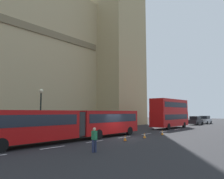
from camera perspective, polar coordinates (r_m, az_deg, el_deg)
The scene contains 11 objects.
ground_plane at distance 23.54m, azimuth 1.92°, elevation -12.69°, with size 160.00×160.00×0.00m, color #262628.
lane_centre_marking at distance 22.51m, azimuth -0.31°, elevation -13.00°, with size 34.40×0.16×0.01m.
articulated_bus at distance 21.61m, azimuth -9.87°, elevation -8.57°, with size 18.14×2.54×2.90m.
double_decker_bus at distance 38.45m, azimuth 15.10°, elevation -5.83°, with size 9.64×2.54×4.90m.
sedan_lead at distance 50.37m, azimuth 21.31°, elevation -7.66°, with size 4.40×1.86×1.85m.
sedan_trailing at distance 55.79m, azimuth 23.44°, elevation -7.37°, with size 4.40×1.86×1.85m.
traffic_cone_west at distance 21.09m, azimuth 3.49°, elevation -12.70°, with size 0.36×0.36×0.58m.
traffic_cone_middle at distance 23.49m, azimuth 8.62°, elevation -11.95°, with size 0.36×0.36×0.58m.
traffic_cone_east at distance 27.08m, azimuth 13.17°, elevation -11.06°, with size 0.36×0.36×0.58m.
street_lamp at distance 24.67m, azimuth -18.39°, elevation -4.98°, with size 0.44×0.44×5.27m.
pedestrian_near_cones at distance 15.29m, azimuth -4.72°, elevation -12.89°, with size 0.36×0.44×1.69m.
Camera 1 is at (-18.23, -14.64, 2.76)m, focal length 34.54 mm.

